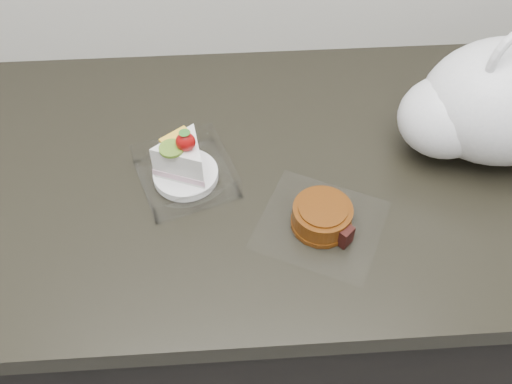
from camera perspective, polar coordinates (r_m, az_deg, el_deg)
name	(u,v)px	position (r m, az deg, el deg)	size (l,w,h in m)	color
counter	(238,300)	(1.31, -1.85, -10.76)	(2.04, 0.64, 0.90)	black
cake_tray	(185,167)	(0.91, -7.15, 2.52)	(0.18, 0.18, 0.11)	white
mooncake_wrap	(323,218)	(0.86, 6.67, -2.64)	(0.24, 0.23, 0.04)	white
plastic_bag	(494,104)	(0.99, 22.68, 8.14)	(0.34, 0.27, 0.25)	white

